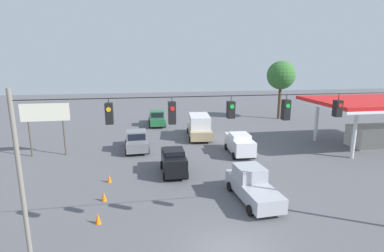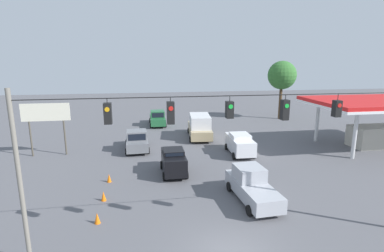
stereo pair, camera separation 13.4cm
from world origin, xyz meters
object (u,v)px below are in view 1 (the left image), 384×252
object	(u,v)px
traffic_cone_nearest	(98,218)
sedan_white_oncoming_far	(240,143)
pickup_truck_green_withflow_deep	(157,118)
sedan_black_withflow_mid	(174,161)
box_truck_tan_oncoming_deep	(199,126)
roadside_billboard	(45,117)
pickup_truck_grey_withflow_far	(137,141)
overhead_signal_span	(229,142)
pickup_truck_silver_crossing_near	(252,186)
gas_station	(376,112)
traffic_cone_second	(104,196)
traffic_cone_third	(109,178)
tree_horizon_left	(281,76)

from	to	relation	value
traffic_cone_nearest	sedan_white_oncoming_far	bearing A→B (deg)	-137.57
pickup_truck_green_withflow_deep	sedan_black_withflow_mid	size ratio (longest dim) A/B	1.36
box_truck_tan_oncoming_deep	roadside_billboard	bearing A→B (deg)	15.27
pickup_truck_grey_withflow_far	roadside_billboard	bearing A→B (deg)	2.90
sedan_black_withflow_mid	overhead_signal_span	bearing A→B (deg)	99.09
pickup_truck_silver_crossing_near	gas_station	world-z (taller)	gas_station
pickup_truck_silver_crossing_near	gas_station	size ratio (longest dim) A/B	0.41
sedan_black_withflow_mid	roadside_billboard	world-z (taller)	roadside_billboard
pickup_truck_grey_withflow_far	gas_station	distance (m)	24.70
sedan_white_oncoming_far	box_truck_tan_oncoming_deep	world-z (taller)	box_truck_tan_oncoming_deep
pickup_truck_green_withflow_deep	pickup_truck_grey_withflow_far	size ratio (longest dim) A/B	1.05
box_truck_tan_oncoming_deep	traffic_cone_second	size ratio (longest dim) A/B	10.29
traffic_cone_third	sedan_black_withflow_mid	bearing A→B (deg)	-169.07
traffic_cone_nearest	tree_horizon_left	bearing A→B (deg)	-131.29
pickup_truck_silver_crossing_near	traffic_cone_third	bearing A→B (deg)	-25.08
traffic_cone_second	pickup_truck_grey_withflow_far	bearing A→B (deg)	-100.22
traffic_cone_nearest	traffic_cone_third	size ratio (longest dim) A/B	1.00
gas_station	tree_horizon_left	distance (m)	16.20
traffic_cone_third	roadside_billboard	size ratio (longest dim) A/B	0.13
tree_horizon_left	traffic_cone_second	bearing A→B (deg)	45.57
box_truck_tan_oncoming_deep	sedan_white_oncoming_far	bearing A→B (deg)	111.68
gas_station	tree_horizon_left	world-z (taller)	tree_horizon_left
pickup_truck_silver_crossing_near	gas_station	distance (m)	19.54
traffic_cone_nearest	traffic_cone_third	xyz separation A→B (m)	(-0.05, -5.83, 0.00)
overhead_signal_span	traffic_cone_second	distance (m)	10.01
pickup_truck_grey_withflow_far	pickup_truck_green_withflow_deep	bearing A→B (deg)	-103.11
pickup_truck_silver_crossing_near	pickup_truck_green_withflow_deep	world-z (taller)	same
sedan_white_oncoming_far	roadside_billboard	bearing A→B (deg)	-7.93
traffic_cone_second	gas_station	world-z (taller)	gas_station
sedan_white_oncoming_far	gas_station	size ratio (longest dim) A/B	0.35
overhead_signal_span	sedan_white_oncoming_far	distance (m)	15.34
overhead_signal_span	traffic_cone_third	distance (m)	12.00
pickup_truck_grey_withflow_far	traffic_cone_nearest	distance (m)	13.90
pickup_truck_grey_withflow_far	gas_station	xyz separation A→B (m)	(-24.40, 2.81, 2.67)
pickup_truck_silver_crossing_near	sedan_black_withflow_mid	distance (m)	7.06
overhead_signal_span	gas_station	size ratio (longest dim) A/B	1.39
box_truck_tan_oncoming_deep	traffic_cone_nearest	bearing A→B (deg)	62.43
sedan_black_withflow_mid	traffic_cone_nearest	bearing A→B (deg)	53.65
pickup_truck_green_withflow_deep	gas_station	bearing A→B (deg)	147.09
pickup_truck_silver_crossing_near	pickup_truck_green_withflow_deep	size ratio (longest dim) A/B	1.02
pickup_truck_green_withflow_deep	pickup_truck_grey_withflow_far	world-z (taller)	same
pickup_truck_grey_withflow_far	roadside_billboard	world-z (taller)	roadside_billboard
sedan_white_oncoming_far	gas_station	xyz separation A→B (m)	(-14.56, -0.13, 2.59)
traffic_cone_second	roadside_billboard	world-z (taller)	roadside_billboard
pickup_truck_green_withflow_deep	gas_station	distance (m)	26.07
traffic_cone_second	tree_horizon_left	xyz separation A→B (m)	(-23.33, -23.80, 6.26)
sedan_black_withflow_mid	roadside_billboard	distance (m)	13.28
pickup_truck_silver_crossing_near	box_truck_tan_oncoming_deep	bearing A→B (deg)	-88.62
pickup_truck_silver_crossing_near	traffic_cone_second	world-z (taller)	pickup_truck_silver_crossing_near
traffic_cone_third	tree_horizon_left	bearing A→B (deg)	-138.31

